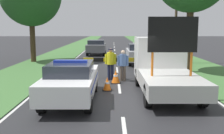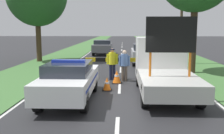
{
  "view_description": "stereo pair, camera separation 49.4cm",
  "coord_description": "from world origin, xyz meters",
  "px_view_note": "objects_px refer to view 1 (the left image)",
  "views": [
    {
      "loc": [
        -0.34,
        -9.86,
        2.79
      ],
      "look_at": [
        -0.32,
        1.42,
        1.1
      ],
      "focal_mm": 42.0,
      "sensor_mm": 36.0,
      "label": 1
    },
    {
      "loc": [
        0.15,
        -9.85,
        2.79
      ],
      "look_at": [
        -0.32,
        1.42,
        1.1
      ],
      "focal_mm": 42.0,
      "sensor_mm": 36.0,
      "label": 2
    }
  ],
  "objects_px": {
    "traffic_cone_lane_edge": "(151,74)",
    "traffic_cone_near_truck": "(107,84)",
    "traffic_cone_centre_front": "(148,69)",
    "police_car": "(71,80)",
    "utility_pole": "(176,13)",
    "work_truck": "(162,65)",
    "pedestrian_civilian": "(122,63)",
    "police_officer": "(110,61)",
    "traffic_cone_near_police": "(115,77)",
    "queued_car_suv_grey": "(96,47)",
    "road_barrier": "(113,61)",
    "queued_car_sedan_silver": "(139,53)",
    "traffic_cone_behind_barrier": "(160,72)"
  },
  "relations": [
    {
      "from": "road_barrier",
      "to": "police_officer",
      "type": "bearing_deg",
      "value": -105.79
    },
    {
      "from": "work_truck",
      "to": "pedestrian_civilian",
      "type": "relative_size",
      "value": 3.33
    },
    {
      "from": "police_car",
      "to": "utility_pole",
      "type": "xyz_separation_m",
      "value": [
        6.49,
        10.68,
        3.14
      ]
    },
    {
      "from": "traffic_cone_centre_front",
      "to": "utility_pole",
      "type": "height_order",
      "value": "utility_pole"
    },
    {
      "from": "work_truck",
      "to": "traffic_cone_centre_front",
      "type": "xyz_separation_m",
      "value": [
        -0.02,
        4.19,
        -0.83
      ]
    },
    {
      "from": "police_car",
      "to": "traffic_cone_near_police",
      "type": "relative_size",
      "value": 7.04
    },
    {
      "from": "road_barrier",
      "to": "traffic_cone_behind_barrier",
      "type": "height_order",
      "value": "road_barrier"
    },
    {
      "from": "pedestrian_civilian",
      "to": "traffic_cone_near_police",
      "type": "xyz_separation_m",
      "value": [
        -0.38,
        -0.5,
        -0.63
      ]
    },
    {
      "from": "traffic_cone_lane_edge",
      "to": "queued_car_sedan_silver",
      "type": "bearing_deg",
      "value": 89.87
    },
    {
      "from": "traffic_cone_centre_front",
      "to": "traffic_cone_behind_barrier",
      "type": "xyz_separation_m",
      "value": [
        0.58,
        -0.87,
        -0.01
      ]
    },
    {
      "from": "police_officer",
      "to": "traffic_cone_lane_edge",
      "type": "height_order",
      "value": "police_officer"
    },
    {
      "from": "traffic_cone_lane_edge",
      "to": "traffic_cone_behind_barrier",
      "type": "bearing_deg",
      "value": 57.75
    },
    {
      "from": "traffic_cone_near_police",
      "to": "utility_pole",
      "type": "height_order",
      "value": "utility_pole"
    },
    {
      "from": "traffic_cone_centre_front",
      "to": "work_truck",
      "type": "bearing_deg",
      "value": -89.7
    },
    {
      "from": "traffic_cone_centre_front",
      "to": "traffic_cone_near_police",
      "type": "bearing_deg",
      "value": -128.4
    },
    {
      "from": "road_barrier",
      "to": "traffic_cone_lane_edge",
      "type": "relative_size",
      "value": 4.86
    },
    {
      "from": "police_car",
      "to": "traffic_cone_near_truck",
      "type": "xyz_separation_m",
      "value": [
        1.33,
        1.69,
        -0.51
      ]
    },
    {
      "from": "traffic_cone_lane_edge",
      "to": "traffic_cone_near_police",
      "type": "bearing_deg",
      "value": -162.18
    },
    {
      "from": "traffic_cone_centre_front",
      "to": "traffic_cone_behind_barrier",
      "type": "bearing_deg",
      "value": -56.37
    },
    {
      "from": "traffic_cone_lane_edge",
      "to": "traffic_cone_near_truck",
      "type": "bearing_deg",
      "value": -136.99
    },
    {
      "from": "pedestrian_civilian",
      "to": "traffic_cone_behind_barrier",
      "type": "distance_m",
      "value": 2.61
    },
    {
      "from": "traffic_cone_near_police",
      "to": "queued_car_suv_grey",
      "type": "bearing_deg",
      "value": 97.3
    },
    {
      "from": "police_officer",
      "to": "utility_pole",
      "type": "bearing_deg",
      "value": -100.97
    },
    {
      "from": "pedestrian_civilian",
      "to": "traffic_cone_behind_barrier",
      "type": "xyz_separation_m",
      "value": [
        2.22,
        1.2,
        -0.65
      ]
    },
    {
      "from": "police_officer",
      "to": "traffic_cone_behind_barrier",
      "type": "relative_size",
      "value": 2.72
    },
    {
      "from": "queued_car_suv_grey",
      "to": "traffic_cone_near_police",
      "type": "bearing_deg",
      "value": 97.3
    },
    {
      "from": "police_car",
      "to": "traffic_cone_near_police",
      "type": "distance_m",
      "value": 3.71
    },
    {
      "from": "work_truck",
      "to": "traffic_cone_near_truck",
      "type": "bearing_deg",
      "value": 0.24
    },
    {
      "from": "traffic_cone_near_truck",
      "to": "queued_car_sedan_silver",
      "type": "bearing_deg",
      "value": 75.01
    },
    {
      "from": "work_truck",
      "to": "traffic_cone_behind_barrier",
      "type": "xyz_separation_m",
      "value": [
        0.55,
        3.32,
        -0.84
      ]
    },
    {
      "from": "police_car",
      "to": "traffic_cone_behind_barrier",
      "type": "relative_size",
      "value": 7.66
    },
    {
      "from": "police_officer",
      "to": "traffic_cone_centre_front",
      "type": "bearing_deg",
      "value": -116.93
    },
    {
      "from": "road_barrier",
      "to": "queued_car_suv_grey",
      "type": "relative_size",
      "value": 0.8
    },
    {
      "from": "police_car",
      "to": "utility_pole",
      "type": "height_order",
      "value": "utility_pole"
    },
    {
      "from": "work_truck",
      "to": "traffic_cone_near_truck",
      "type": "relative_size",
      "value": 9.08
    },
    {
      "from": "traffic_cone_centre_front",
      "to": "traffic_cone_behind_barrier",
      "type": "distance_m",
      "value": 1.04
    },
    {
      "from": "police_officer",
      "to": "traffic_cone_near_police",
      "type": "distance_m",
      "value": 1.12
    },
    {
      "from": "traffic_cone_centre_front",
      "to": "traffic_cone_near_truck",
      "type": "relative_size",
      "value": 1.08
    },
    {
      "from": "pedestrian_civilian",
      "to": "queued_car_suv_grey",
      "type": "xyz_separation_m",
      "value": [
        -2.21,
        13.8,
        -0.14
      ]
    },
    {
      "from": "police_officer",
      "to": "police_car",
      "type": "bearing_deg",
      "value": 96.49
    },
    {
      "from": "road_barrier",
      "to": "police_officer",
      "type": "relative_size",
      "value": 1.95
    },
    {
      "from": "police_car",
      "to": "utility_pole",
      "type": "distance_m",
      "value": 12.88
    },
    {
      "from": "police_officer",
      "to": "traffic_cone_near_police",
      "type": "relative_size",
      "value": 2.5
    },
    {
      "from": "road_barrier",
      "to": "queued_car_suv_grey",
      "type": "xyz_separation_m",
      "value": [
        -1.73,
        13.05,
        -0.15
      ]
    },
    {
      "from": "police_officer",
      "to": "utility_pole",
      "type": "relative_size",
      "value": 0.22
    },
    {
      "from": "queued_car_sedan_silver",
      "to": "utility_pole",
      "type": "height_order",
      "value": "utility_pole"
    },
    {
      "from": "police_car",
      "to": "road_barrier",
      "type": "xyz_separation_m",
      "value": [
        1.64,
        4.49,
        0.16
      ]
    },
    {
      "from": "traffic_cone_behind_barrier",
      "to": "utility_pole",
      "type": "height_order",
      "value": "utility_pole"
    },
    {
      "from": "traffic_cone_lane_edge",
      "to": "utility_pole",
      "type": "height_order",
      "value": "utility_pole"
    },
    {
      "from": "police_car",
      "to": "work_truck",
      "type": "height_order",
      "value": "work_truck"
    }
  ]
}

